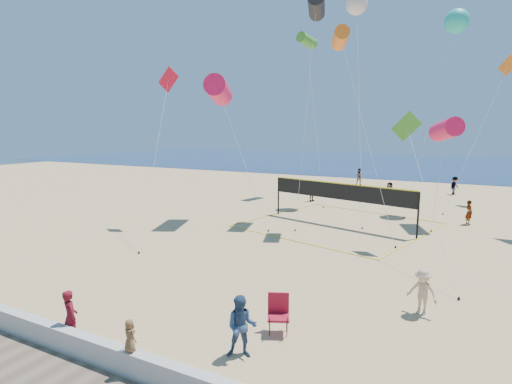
% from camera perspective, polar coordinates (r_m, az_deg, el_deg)
% --- Properties ---
extents(ground, '(120.00, 120.00, 0.00)m').
position_cam_1_polar(ground, '(11.98, -2.57, -18.91)').
color(ground, tan).
rests_on(ground, ground).
extents(ocean, '(140.00, 50.00, 0.03)m').
position_cam_1_polar(ocean, '(71.60, 22.88, 3.74)').
color(ocean, navy).
rests_on(ocean, ground).
extents(seawall, '(32.00, 0.30, 0.60)m').
position_cam_1_polar(seawall, '(9.71, -12.25, -24.34)').
color(seawall, '#B9B9B4').
rests_on(seawall, ground).
extents(woman, '(0.64, 0.54, 1.48)m').
position_cam_1_polar(woman, '(11.95, -24.98, -15.91)').
color(woman, maroon).
rests_on(woman, ground).
extents(toddler, '(0.42, 0.32, 0.75)m').
position_cam_1_polar(toddler, '(10.01, -17.59, -18.96)').
color(toddler, brown).
rests_on(toddler, seawall).
extents(bystander_a, '(0.94, 0.86, 1.58)m').
position_cam_1_polar(bystander_a, '(10.37, -2.07, -18.68)').
color(bystander_a, navy).
rests_on(bystander_a, ground).
extents(bystander_b, '(1.05, 0.81, 1.44)m').
position_cam_1_polar(bystander_b, '(13.48, 22.67, -12.99)').
color(bystander_b, tan).
rests_on(bystander_b, ground).
extents(far_person_0, '(0.78, 0.98, 1.55)m').
position_cam_1_polar(far_person_0, '(31.62, 7.95, 0.06)').
color(far_person_0, gray).
rests_on(far_person_0, ground).
extents(far_person_1, '(1.26, 1.49, 1.61)m').
position_cam_1_polar(far_person_1, '(32.31, 18.50, -0.08)').
color(far_person_1, gray).
rests_on(far_person_1, ground).
extents(far_person_2, '(0.56, 0.64, 1.46)m').
position_cam_1_polar(far_person_2, '(26.85, 28.13, -2.59)').
color(far_person_2, gray).
rests_on(far_person_2, ground).
extents(far_person_3, '(0.92, 0.78, 1.68)m').
position_cam_1_polar(far_person_3, '(42.01, 14.58, 2.12)').
color(far_person_3, gray).
rests_on(far_person_3, ground).
extents(far_person_4, '(1.00, 1.16, 1.56)m').
position_cam_1_polar(far_person_4, '(38.68, 26.50, 0.82)').
color(far_person_4, gray).
rests_on(far_person_4, ground).
extents(camp_chair, '(0.76, 0.87, 1.21)m').
position_cam_1_polar(camp_chair, '(11.55, 3.21, -16.59)').
color(camp_chair, maroon).
rests_on(camp_chair, ground).
extents(volleyball_net, '(11.45, 11.35, 2.51)m').
position_cam_1_polar(volleyball_net, '(23.92, 11.84, -0.58)').
color(volleyball_net, black).
rests_on(volleyball_net, ground).
extents(kite_0, '(5.26, 3.33, 8.76)m').
position_cam_1_polar(kite_0, '(24.80, -5.37, 14.24)').
color(kite_0, '#E0144C').
rests_on(kite_0, ground).
extents(kite_1, '(1.63, 5.09, 13.53)m').
position_cam_1_polar(kite_1, '(26.42, 8.63, 24.82)').
color(kite_1, black).
rests_on(kite_1, ground).
extents(kite_2, '(4.46, 3.58, 10.95)m').
position_cam_1_polar(kite_2, '(23.26, 11.97, 20.70)').
color(kite_2, orange).
rests_on(kite_2, ground).
extents(kite_3, '(3.17, 5.58, 9.14)m').
position_cam_1_polar(kite_3, '(23.66, -12.62, 14.12)').
color(kite_3, red).
rests_on(kite_3, ground).
extents(kite_4, '(3.35, 5.74, 6.45)m').
position_cam_1_polar(kite_4, '(19.51, 21.00, 7.66)').
color(kite_4, '#3E8D29').
rests_on(kite_4, ground).
extents(kite_6, '(3.58, 8.76, 15.29)m').
position_cam_1_polar(kite_6, '(32.45, 14.19, 24.59)').
color(kite_6, silver).
rests_on(kite_6, ground).
extents(kite_7, '(3.10, 5.08, 13.40)m').
position_cam_1_polar(kite_7, '(31.30, 26.73, 20.96)').
color(kite_7, '#1FB4AA').
rests_on(kite_7, ground).
extents(kite_8, '(4.13, 6.47, 13.45)m').
position_cam_1_polar(kite_8, '(35.49, 7.29, 20.65)').
color(kite_8, '#3E8D29').
rests_on(kite_8, ground).
extents(kite_9, '(4.17, 7.80, 11.12)m').
position_cam_1_polar(kite_9, '(35.80, 31.94, 14.04)').
color(kite_9, orange).
rests_on(kite_9, ground).
extents(kite_10, '(2.02, 3.57, 6.30)m').
position_cam_1_polar(kite_10, '(25.58, 25.51, 8.04)').
color(kite_10, '#E0144C').
rests_on(kite_10, ground).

